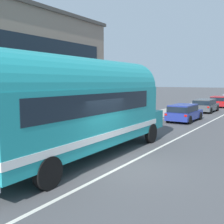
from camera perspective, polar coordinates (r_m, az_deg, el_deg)
name	(u,v)px	position (r m, az deg, el deg)	size (l,w,h in m)	color
ground_plane	(121,167)	(10.36, 1.92, -11.41)	(300.00, 300.00, 0.00)	#4C4C4F
lane_markings	(181,123)	(21.81, 14.22, -2.18)	(3.99, 80.00, 0.01)	silver
sidewalk_slab	(130,121)	(21.35, 3.77, -1.99)	(2.67, 90.00, 0.15)	#9E9B93
painted_bus	(76,104)	(10.79, -7.60, 1.74)	(2.70, 11.87, 4.12)	teal
car_lead	(184,112)	(22.53, 14.79, 0.06)	(1.89, 4.30, 1.37)	navy
car_second	(205,105)	(30.14, 18.86, 1.47)	(1.98, 4.36, 1.37)	#474C51
car_third	(219,101)	(36.86, 21.48, 2.19)	(2.04, 4.33, 1.37)	#A5191E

